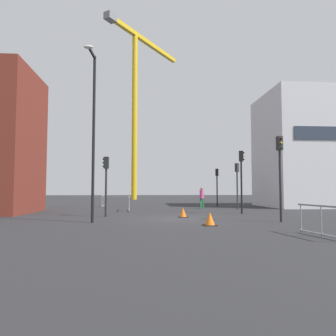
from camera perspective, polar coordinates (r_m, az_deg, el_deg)
name	(u,v)px	position (r m, az deg, el deg)	size (l,w,h in m)	color
ground	(177,219)	(18.28, 1.50, -8.77)	(160.00, 160.00, 0.00)	#28282B
office_block	(329,151)	(35.07, 26.05, 2.72)	(12.51, 7.98, 10.64)	silver
construction_crane	(137,88)	(57.15, -5.44, 13.60)	(12.47, 17.52, 28.29)	gold
streetlamp_tall	(93,125)	(16.65, -12.84, 7.32)	(0.44, 1.50, 8.28)	black
traffic_light_verge	(237,178)	(27.42, 11.87, -1.73)	(0.38, 0.36, 3.75)	#2D2D30
traffic_light_far	(106,176)	(19.95, -10.67, -1.35)	(0.38, 0.27, 3.55)	#232326
traffic_light_median	(241,172)	(22.55, 12.57, -0.61)	(0.39, 0.30, 4.19)	black
traffic_light_island	(217,181)	(32.50, 8.47, -2.20)	(0.34, 0.39, 3.63)	black
traffic_light_crosswalk	(280,165)	(17.35, 18.79, 0.57)	(0.28, 0.38, 4.26)	#232326
pedestrian_walking	(202,196)	(28.08, 5.85, -4.85)	(0.34, 0.34, 1.80)	#2D844C
safety_barrier_mid_span	(103,201)	(31.00, -11.19, -5.61)	(0.06, 1.90, 1.08)	#9EA0A5
safety_barrier_left_run	(321,221)	(12.24, 24.98, -8.24)	(0.40, 2.49, 1.08)	gray
safety_barrier_rear	(129,203)	(25.07, -6.74, -6.10)	(0.18, 2.60, 1.08)	#B2B5BA
traffic_cone_on_verge	(210,219)	(14.95, 7.26, -8.78)	(0.60, 0.60, 0.60)	black
traffic_cone_by_barrier	(183,213)	(19.25, 2.63, -7.75)	(0.55, 0.55, 0.56)	black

